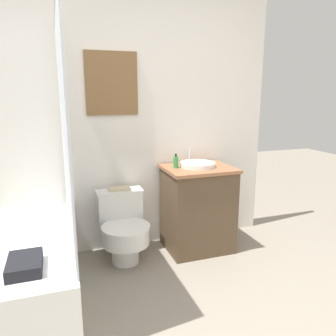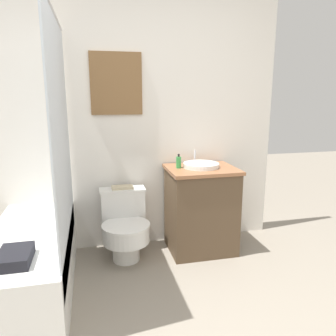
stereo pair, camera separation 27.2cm
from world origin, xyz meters
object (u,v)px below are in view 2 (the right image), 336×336
Objects in this scene: sink at (201,165)px; book_on_tank at (122,187)px; toilet at (125,226)px; soap_bottle at (179,162)px.

book_on_tank is at bearing 170.52° from sink.
toilet is 4.73× the size of soap_bottle.
book_on_tank reaches higher than toilet.
toilet is at bearing -178.39° from sink.
toilet is at bearing -90.00° from book_on_tank.
sink and soap_bottle have the same top height.
soap_bottle is 0.67× the size of book_on_tank.
book_on_tank is at bearing 168.50° from soap_bottle.
soap_bottle reaches higher than book_on_tank.
sink is (0.71, 0.02, 0.52)m from toilet.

